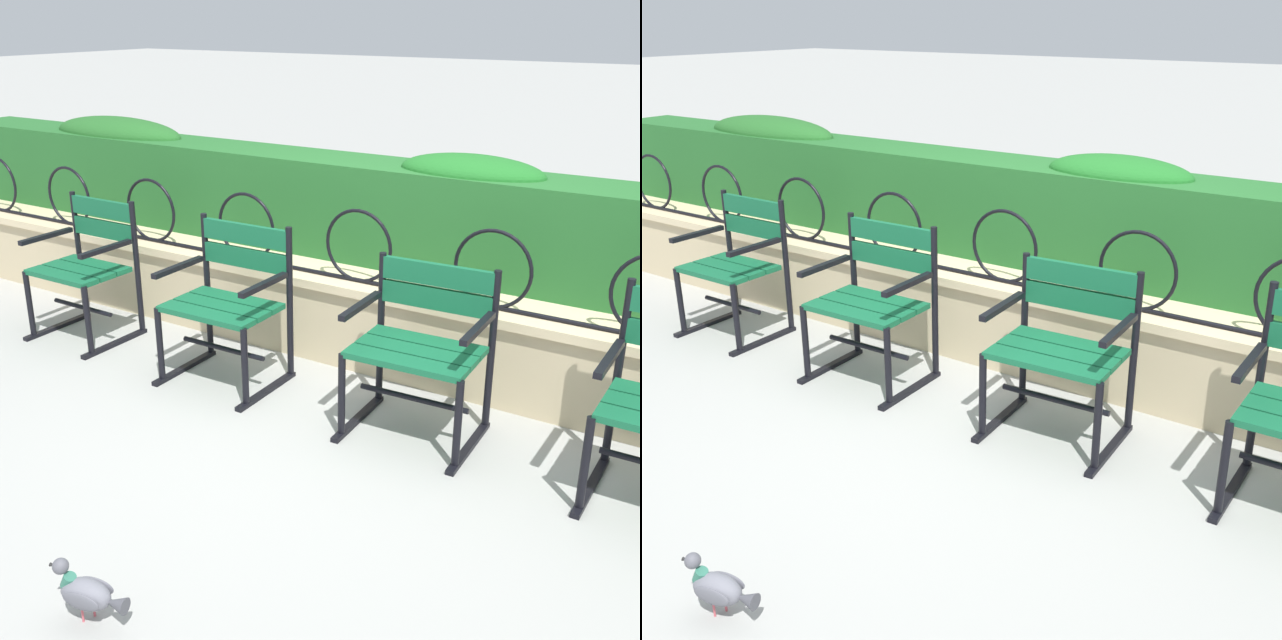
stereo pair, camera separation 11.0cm
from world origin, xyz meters
The scene contains 8 objects.
ground_plane centered at (0.00, 0.00, 0.00)m, with size 60.00×60.00×0.00m, color #9E9E99.
stone_wall centered at (0.00, 0.85, 0.26)m, with size 8.20×0.41×0.51m.
iron_arch_fence centered at (-0.17, 0.77, 0.69)m, with size 7.65×0.02×0.42m.
hedge_row centered at (-0.04, 1.25, 0.83)m, with size 8.04×0.46×0.71m.
park_chair_leftmost centered at (-1.85, 0.29, 0.46)m, with size 0.56×0.52×0.86m.
park_chair_centre_left centered at (-0.70, 0.26, 0.47)m, with size 0.62×0.53×0.87m.
park_chair_centre_right centered at (0.45, 0.28, 0.46)m, with size 0.65×0.55×0.82m.
pigeon_near_chairs centered at (0.08, -1.52, 0.11)m, with size 0.29×0.14×0.22m.
Camera 2 is at (1.97, -2.83, 1.94)m, focal length 44.17 mm.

